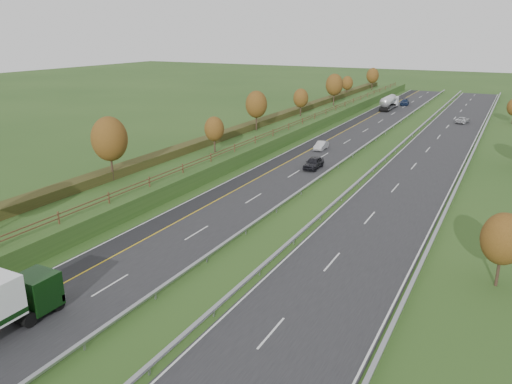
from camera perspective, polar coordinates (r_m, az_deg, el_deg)
ground at (r=74.74m, az=11.55°, el=2.85°), size 400.00×400.00×0.00m
near_carriageway at (r=81.75m, az=7.17°, el=4.38°), size 10.50×200.00×0.04m
far_carriageway at (r=77.77m, az=18.62°, el=2.87°), size 10.50×200.00×0.04m
hard_shoulder at (r=83.08m, az=4.75°, el=4.68°), size 3.00×200.00×0.04m
lane_markings at (r=79.70m, az=11.46°, el=3.83°), size 26.75×200.00×0.01m
embankment_left at (r=86.78m, az=-0.89°, el=5.97°), size 12.00×200.00×2.00m
hedge_left at (r=87.43m, az=-2.06°, el=7.09°), size 2.20×180.00×1.10m
fence_left at (r=84.06m, az=1.68°, el=6.78°), size 0.12×189.06×1.20m
median_barrier_near at (r=79.87m, az=11.02°, el=4.30°), size 0.32×200.00×0.71m
median_barrier_far at (r=78.63m, az=14.58°, el=3.84°), size 0.32×200.00×0.71m
outer_barrier_far at (r=77.01m, az=22.91°, el=2.70°), size 0.32×200.00×0.71m
trees_left at (r=82.74m, az=-1.82°, el=9.16°), size 6.64×164.30×7.66m
road_tanker at (r=132.47m, az=14.98°, el=9.92°), size 2.40×11.22×3.46m
car_dark_near at (r=72.48m, az=6.59°, el=3.33°), size 2.05×4.85×1.63m
car_silver_mid at (r=84.45m, az=7.47°, el=5.30°), size 1.62×4.25×1.39m
car_small_far at (r=141.33m, az=16.63°, el=9.81°), size 2.74×5.43×1.51m
car_oncoming at (r=117.34m, az=22.52°, el=7.62°), size 2.78×4.95×1.30m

